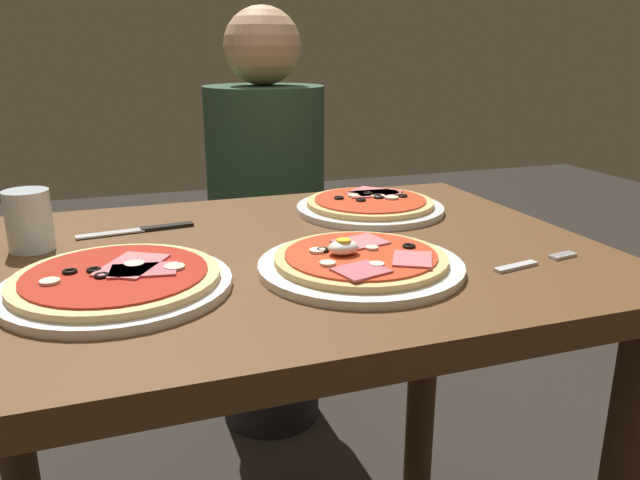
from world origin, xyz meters
TOP-DOWN VIEW (x-y plane):
  - dining_table at (0.00, 0.00)m, footprint 1.02×0.73m
  - pizza_foreground at (0.09, -0.13)m, footprint 0.29×0.29m
  - pizza_across_left at (-0.23, -0.09)m, footprint 0.29×0.29m
  - pizza_across_right at (0.24, 0.17)m, footprint 0.28×0.28m
  - water_glass_near at (-0.35, 0.13)m, footprint 0.07×0.07m
  - fork at (0.34, -0.19)m, footprint 0.16×0.04m
  - knife at (-0.18, 0.18)m, footprint 0.20×0.04m
  - diner_person at (0.18, 0.75)m, footprint 0.32×0.32m

SIDE VIEW (x-z plane):
  - diner_person at x=0.18m, z-range -0.03..1.15m
  - dining_table at x=0.00m, z-range 0.24..1.02m
  - fork at x=0.34m, z-range 0.77..0.78m
  - knife at x=-0.18m, z-range 0.77..0.78m
  - pizza_across_right at x=0.24m, z-range 0.77..0.80m
  - pizza_across_left at x=-0.23m, z-range 0.77..0.80m
  - pizza_foreground at x=0.09m, z-range 0.76..0.81m
  - water_glass_near at x=-0.35m, z-range 0.77..0.86m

